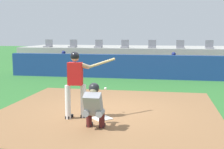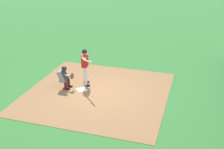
{
  "view_description": "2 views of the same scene",
  "coord_description": "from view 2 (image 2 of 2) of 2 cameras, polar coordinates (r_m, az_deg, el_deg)",
  "views": [
    {
      "loc": [
        1.66,
        -8.33,
        2.29
      ],
      "look_at": [
        0.0,
        0.7,
        1.0
      ],
      "focal_mm": 47.57,
      "sensor_mm": 36.0,
      "label": 1
    },
    {
      "loc": [
        11.3,
        4.16,
        6.13
      ],
      "look_at": [
        0.0,
        0.7,
        1.0
      ],
      "focal_mm": 46.47,
      "sensor_mm": 36.0,
      "label": 2
    }
  ],
  "objects": [
    {
      "name": "batter_at_plate",
      "position": [
        13.95,
        -5.32,
        1.94
      ],
      "size": [
        1.22,
        0.92,
        1.8
      ],
      "color": "silver",
      "rests_on": "ground"
    },
    {
      "name": "dirt_infield",
      "position": [
        13.51,
        -2.85,
        -3.52
      ],
      "size": [
        6.4,
        6.4,
        0.01
      ],
      "primitive_type": "cube",
      "color": "olive",
      "rests_on": "ground"
    },
    {
      "name": "ground_plane",
      "position": [
        13.51,
        -2.85,
        -3.55
      ],
      "size": [
        80.0,
        80.0,
        0.0
      ],
      "primitive_type": "plane",
      "color": "#2D6B2D"
    },
    {
      "name": "catcher_crouched",
      "position": [
        13.85,
        -9.26,
        -0.35
      ],
      "size": [
        0.48,
        1.72,
        1.13
      ],
      "color": "gray",
      "rests_on": "ground"
    },
    {
      "name": "home_plate",
      "position": [
        13.77,
        -5.99,
        -3.0
      ],
      "size": [
        0.62,
        0.62,
        0.02
      ],
      "primitive_type": "cube",
      "rotation": [
        0.0,
        0.0,
        0.79
      ],
      "color": "white",
      "rests_on": "dirt_infield"
    }
  ]
}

